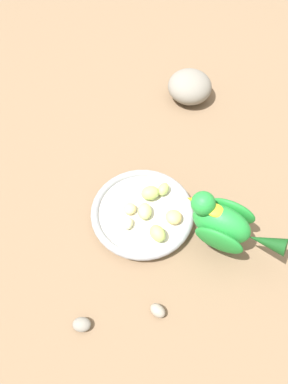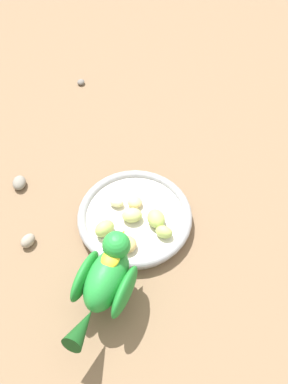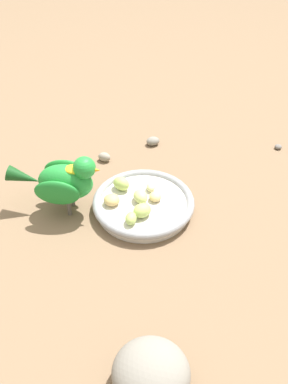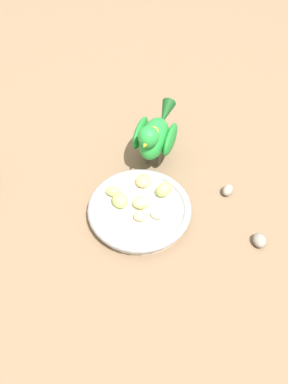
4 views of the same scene
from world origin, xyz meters
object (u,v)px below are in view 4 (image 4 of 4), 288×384
(apple_piece_2, at_px, (143,181))
(pebble_2, at_px, (228,190))
(apple_piece_1, at_px, (120,200))
(apple_piece_5, at_px, (164,189))
(apple_piece_6, at_px, (157,215))
(pebble_0, at_px, (259,240))
(apple_piece_3, at_px, (113,191))
(parrot, at_px, (155,136))
(apple_piece_4, at_px, (142,202))
(apple_piece_0, at_px, (142,215))
(feeding_bowl, at_px, (140,210))

(apple_piece_2, distance_m, pebble_2, 0.17)
(apple_piece_1, xyz_separation_m, apple_piece_5, (-0.09, 0.01, 0.00))
(apple_piece_6, distance_m, pebble_0, 0.20)
(apple_piece_3, bearing_deg, apple_piece_5, 154.97)
(parrot, bearing_deg, pebble_0, 60.07)
(apple_piece_5, bearing_deg, apple_piece_6, 49.75)
(apple_piece_4, distance_m, pebble_0, 0.23)
(apple_piece_0, distance_m, apple_piece_4, 0.03)
(apple_piece_4, distance_m, apple_piece_5, 0.05)
(apple_piece_3, distance_m, parrot, 0.15)
(apple_piece_2, distance_m, apple_piece_6, 0.09)
(feeding_bowl, xyz_separation_m, pebble_0, (-0.17, 0.16, -0.01))
(apple_piece_5, bearing_deg, apple_piece_3, -25.03)
(apple_piece_4, bearing_deg, apple_piece_5, -170.97)
(apple_piece_2, xyz_separation_m, pebble_0, (-0.14, 0.21, -0.02))
(apple_piece_0, xyz_separation_m, apple_piece_5, (-0.07, -0.03, 0.01))
(apple_piece_2, xyz_separation_m, apple_piece_4, (0.03, 0.05, 0.00))
(apple_piece_0, distance_m, apple_piece_6, 0.03)
(pebble_2, bearing_deg, pebble_0, 82.77)
(pebble_0, bearing_deg, parrot, -74.64)
(apple_piece_4, bearing_deg, apple_piece_0, 63.97)
(apple_piece_2, xyz_separation_m, parrot, (-0.06, -0.07, 0.04))
(apple_piece_4, relative_size, apple_piece_6, 1.39)
(pebble_2, bearing_deg, apple_piece_3, -21.08)
(feeding_bowl, height_order, pebble_2, feeding_bowl)
(apple_piece_4, height_order, apple_piece_6, apple_piece_4)
(apple_piece_3, relative_size, pebble_2, 1.03)
(pebble_0, relative_size, pebble_2, 1.10)
(apple_piece_2, bearing_deg, apple_piece_3, -1.41)
(apple_piece_3, relative_size, pebble_0, 0.94)
(pebble_0, bearing_deg, apple_piece_2, -57.11)
(apple_piece_0, xyz_separation_m, apple_piece_2, (-0.04, -0.07, 0.00))
(pebble_0, height_order, pebble_2, same)
(apple_piece_0, relative_size, pebble_0, 0.83)
(apple_piece_1, xyz_separation_m, pebble_0, (-0.20, 0.18, -0.02))
(apple_piece_1, relative_size, pebble_2, 1.27)
(feeding_bowl, relative_size, pebble_0, 6.48)
(apple_piece_0, bearing_deg, apple_piece_6, 156.36)
(apple_piece_1, relative_size, apple_piece_3, 1.23)
(apple_piece_3, distance_m, apple_piece_4, 0.06)
(apple_piece_2, bearing_deg, parrot, -131.39)
(apple_piece_5, relative_size, pebble_2, 1.25)
(feeding_bowl, xyz_separation_m, pebble_2, (-0.19, 0.03, -0.00))
(apple_piece_0, height_order, apple_piece_2, apple_piece_2)
(apple_piece_0, bearing_deg, apple_piece_2, -118.27)
(apple_piece_4, xyz_separation_m, pebble_2, (-0.18, 0.03, -0.02))
(apple_piece_3, xyz_separation_m, apple_piece_4, (-0.04, 0.05, 0.00))
(pebble_2, bearing_deg, parrot, -58.32)
(feeding_bowl, distance_m, apple_piece_1, 0.04)
(apple_piece_5, bearing_deg, apple_piece_2, -58.24)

